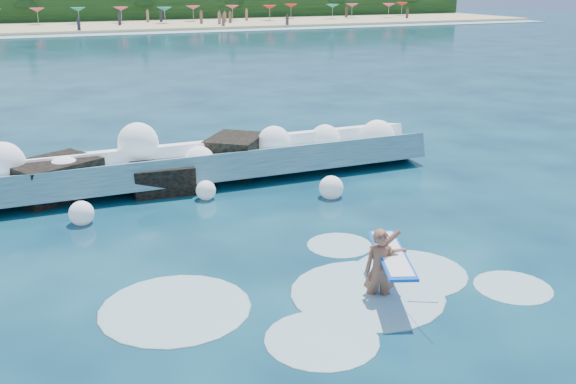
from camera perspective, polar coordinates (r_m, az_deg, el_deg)
name	(u,v)px	position (r m, az deg, el deg)	size (l,w,h in m)	color
ground	(260,283)	(13.61, -2.53, -8.04)	(200.00, 200.00, 0.00)	#062237
beach	(43,28)	(89.73, -20.95, 13.47)	(140.00, 20.00, 0.40)	tan
wet_band	(49,36)	(78.78, -20.49, 12.88)	(140.00, 5.00, 0.08)	silver
treeline	(37,6)	(99.59, -21.43, 15.12)	(140.00, 4.00, 5.00)	black
breaking_wave	(177,167)	(20.29, -9.82, 2.21)	(16.49, 2.64, 1.42)	teal
rock_cluster	(145,172)	(20.16, -12.62, 1.74)	(8.37, 3.19, 1.37)	black
surfer_with_board	(383,267)	(12.89, 8.41, -6.65)	(1.36, 2.92, 1.75)	brown
wave_spray	(192,154)	(20.17, -8.50, 3.34)	(14.86, 4.63, 1.98)	white
surf_foam	(323,295)	(13.12, 3.12, -9.13)	(8.94, 5.48, 0.16)	silver
beach_umbrellas	(43,10)	(91.58, -20.94, 14.84)	(112.57, 6.42, 0.50)	red
beachgoers	(63,21)	(86.77, -19.38, 14.12)	(97.80, 12.54, 1.94)	#3F332D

